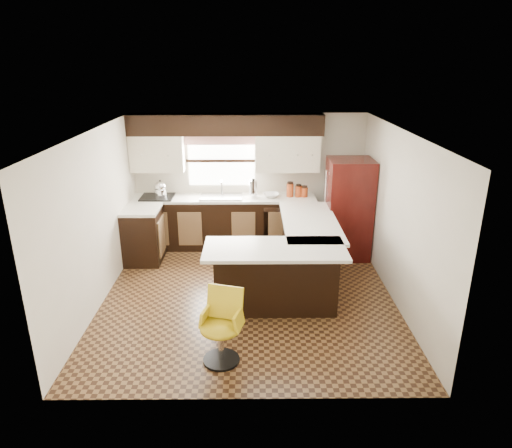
{
  "coord_description": "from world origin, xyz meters",
  "views": [
    {
      "loc": [
        0.06,
        -5.99,
        3.3
      ],
      "look_at": [
        0.11,
        0.45,
        0.95
      ],
      "focal_mm": 32.0,
      "sensor_mm": 36.0,
      "label": 1
    }
  ],
  "objects_px": {
    "peninsula_return": "(275,278)",
    "refrigerator": "(348,209)",
    "peninsula_long": "(306,250)",
    "bar_chair": "(220,328)"
  },
  "relations": [
    {
      "from": "peninsula_long",
      "to": "refrigerator",
      "type": "bearing_deg",
      "value": 45.41
    },
    {
      "from": "peninsula_return",
      "to": "refrigerator",
      "type": "relative_size",
      "value": 0.96
    },
    {
      "from": "peninsula_return",
      "to": "refrigerator",
      "type": "distance_m",
      "value": 2.28
    },
    {
      "from": "peninsula_return",
      "to": "refrigerator",
      "type": "height_order",
      "value": "refrigerator"
    },
    {
      "from": "peninsula_long",
      "to": "peninsula_return",
      "type": "bearing_deg",
      "value": -118.3
    },
    {
      "from": "peninsula_long",
      "to": "peninsula_return",
      "type": "xyz_separation_m",
      "value": [
        -0.53,
        -0.97,
        0.0
      ]
    },
    {
      "from": "peninsula_return",
      "to": "peninsula_long",
      "type": "bearing_deg",
      "value": 61.7
    },
    {
      "from": "peninsula_return",
      "to": "bar_chair",
      "type": "height_order",
      "value": "peninsula_return"
    },
    {
      "from": "refrigerator",
      "to": "bar_chair",
      "type": "xyz_separation_m",
      "value": [
        -2.01,
        -3.01,
        -0.43
      ]
    },
    {
      "from": "peninsula_return",
      "to": "bar_chair",
      "type": "xyz_separation_m",
      "value": [
        -0.68,
        -1.22,
        -0.01
      ]
    }
  ]
}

